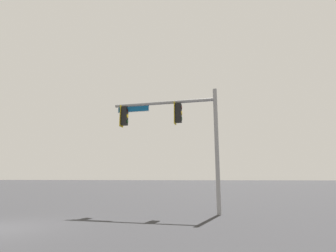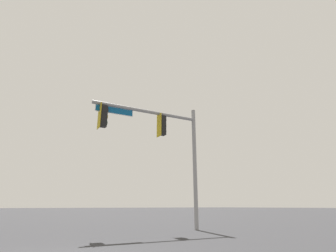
# 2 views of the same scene
# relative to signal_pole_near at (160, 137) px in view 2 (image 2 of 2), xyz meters

# --- Properties ---
(signal_pole_near) EXTENTS (6.13, 0.79, 6.79)m
(signal_pole_near) POSITION_rel_signal_pole_near_xyz_m (0.00, 0.00, 0.00)
(signal_pole_near) COLOR gray
(signal_pole_near) RESTS_ON ground_plane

